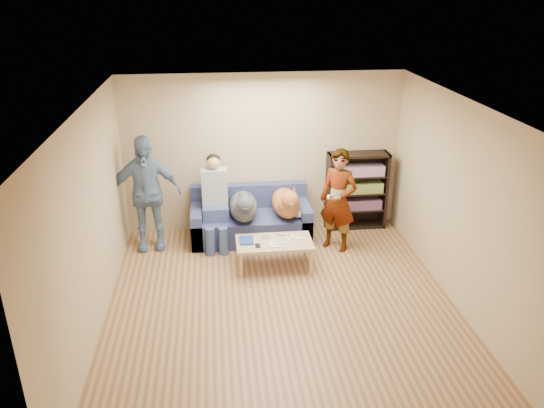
{
  "coord_description": "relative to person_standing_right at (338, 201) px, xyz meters",
  "views": [
    {
      "loc": [
        -0.78,
        -5.72,
        3.9
      ],
      "look_at": [
        0.0,
        1.2,
        0.95
      ],
      "focal_mm": 35.0,
      "sensor_mm": 36.0,
      "label": 1
    }
  ],
  "objects": [
    {
      "name": "coffee_table",
      "position": [
        -1.04,
        -0.5,
        -0.43
      ],
      "size": [
        1.1,
        0.6,
        0.42
      ],
      "color": "#D4AB82",
      "rests_on": "ground"
    },
    {
      "name": "sofa",
      "position": [
        -1.31,
        0.53,
        -0.52
      ],
      "size": [
        1.9,
        0.85,
        0.82
      ],
      "color": "#515B93",
      "rests_on": "ground"
    },
    {
      "name": "held_controller",
      "position": [
        -0.2,
        -0.2,
        0.15
      ],
      "size": [
        0.07,
        0.11,
        0.03
      ],
      "primitive_type": "cube",
      "rotation": [
        0.0,
        0.0,
        -0.3
      ],
      "color": "silver",
      "rests_on": "person_standing_right"
    },
    {
      "name": "controller_b",
      "position": [
        -0.68,
        -0.48,
        -0.37
      ],
      "size": [
        0.09,
        0.06,
        0.03
      ],
      "primitive_type": "cube",
      "color": "white",
      "rests_on": "coffee_table"
    },
    {
      "name": "ground",
      "position": [
        -1.06,
        -1.56,
        -0.8
      ],
      "size": [
        5.0,
        5.0,
        0.0
      ],
      "primitive_type": "plane",
      "color": "brown",
      "rests_on": "ground"
    },
    {
      "name": "dog_gray",
      "position": [
        -1.43,
        0.29,
        -0.15
      ],
      "size": [
        0.44,
        1.26,
        0.64
      ],
      "color": "#4C5056",
      "rests_on": "sofa"
    },
    {
      "name": "person_standing_left",
      "position": [
        -2.91,
        0.36,
        0.11
      ],
      "size": [
        1.1,
        0.53,
        1.82
      ],
      "primitive_type": "imported",
      "rotation": [
        0.0,
        0.0,
        0.08
      ],
      "color": "#6E8FB1",
      "rests_on": "ground"
    },
    {
      "name": "wallet",
      "position": [
        -1.29,
        -0.62,
        -0.38
      ],
      "size": [
        0.07,
        0.12,
        0.02
      ],
      "primitive_type": "cube",
      "color": "black",
      "rests_on": "coffee_table"
    },
    {
      "name": "papers",
      "position": [
        -0.99,
        -0.6,
        -0.38
      ],
      "size": [
        0.26,
        0.2,
        0.02
      ],
      "primitive_type": "cube",
      "color": "white",
      "rests_on": "coffee_table"
    },
    {
      "name": "wall_left",
      "position": [
        -3.31,
        -1.56,
        0.5
      ],
      "size": [
        0.0,
        5.0,
        5.0
      ],
      "primitive_type": "plane",
      "rotation": [
        1.57,
        0.0,
        1.57
      ],
      "color": "tan",
      "rests_on": "ground"
    },
    {
      "name": "wall_right",
      "position": [
        1.19,
        -1.56,
        0.5
      ],
      "size": [
        0.0,
        5.0,
        5.0
      ],
      "primitive_type": "plane",
      "rotation": [
        1.57,
        0.0,
        -1.57
      ],
      "color": "tan",
      "rests_on": "ground"
    },
    {
      "name": "pen_orange",
      "position": [
        -1.06,
        -0.66,
        -0.38
      ],
      "size": [
        0.13,
        0.06,
        0.01
      ],
      "primitive_type": "cylinder",
      "rotation": [
        0.0,
        1.57,
        0.35
      ],
      "color": "orange",
      "rests_on": "coffee_table"
    },
    {
      "name": "camera_silver",
      "position": [
        -1.16,
        -0.38,
        -0.36
      ],
      "size": [
        0.11,
        0.06,
        0.05
      ],
      "primitive_type": "cube",
      "color": "#B5B5BA",
      "rests_on": "coffee_table"
    },
    {
      "name": "blanket",
      "position": [
        -0.51,
        0.32,
        -0.31
      ],
      "size": [
        0.37,
        0.32,
        0.13
      ],
      "primitive_type": "ellipsoid",
      "color": "silver",
      "rests_on": "sofa"
    },
    {
      "name": "notebook_blue",
      "position": [
        -1.44,
        -0.45,
        -0.37
      ],
      "size": [
        0.2,
        0.26,
        0.03
      ],
      "primitive_type": "cube",
      "color": "navy",
      "rests_on": "coffee_table"
    },
    {
      "name": "pen_black",
      "position": [
        -0.92,
        -0.32,
        -0.38
      ],
      "size": [
        0.13,
        0.08,
        0.01
      ],
      "primitive_type": "cylinder",
      "rotation": [
        0.0,
        1.57,
        -0.52
      ],
      "color": "black",
      "rests_on": "coffee_table"
    },
    {
      "name": "headphone_cup_b",
      "position": [
        -0.84,
        -0.44,
        -0.37
      ],
      "size": [
        0.07,
        0.07,
        0.02
      ],
      "primitive_type": "cylinder",
      "color": "silver",
      "rests_on": "coffee_table"
    },
    {
      "name": "person_seated",
      "position": [
        -1.86,
        0.41,
        -0.03
      ],
      "size": [
        0.4,
        0.73,
        1.47
      ],
      "color": "#3C5184",
      "rests_on": "sofa"
    },
    {
      "name": "bookshelf",
      "position": [
        0.49,
        0.77,
        -0.13
      ],
      "size": [
        1.0,
        0.34,
        1.3
      ],
      "color": "black",
      "rests_on": "ground"
    },
    {
      "name": "person_standing_right",
      "position": [
        0.0,
        0.0,
        0.0
      ],
      "size": [
        0.7,
        0.66,
        1.61
      ],
      "primitive_type": "imported",
      "rotation": [
        0.0,
        0.0,
        -0.65
      ],
      "color": "gray",
      "rests_on": "ground"
    },
    {
      "name": "wall_front",
      "position": [
        -1.06,
        -4.06,
        0.5
      ],
      "size": [
        4.5,
        0.0,
        4.5
      ],
      "primitive_type": "plane",
      "rotation": [
        -1.57,
        0.0,
        0.0
      ],
      "color": "tan",
      "rests_on": "ground"
    },
    {
      "name": "wall_back",
      "position": [
        -1.06,
        0.94,
        0.5
      ],
      "size": [
        4.5,
        0.0,
        4.5
      ],
      "primitive_type": "plane",
      "rotation": [
        1.57,
        0.0,
        0.0
      ],
      "color": "tan",
      "rests_on": "ground"
    },
    {
      "name": "controller_a",
      "position": [
        -0.76,
        -0.4,
        -0.37
      ],
      "size": [
        0.04,
        0.13,
        0.03
      ],
      "primitive_type": "cube",
      "color": "white",
      "rests_on": "coffee_table"
    },
    {
      "name": "dog_tan",
      "position": [
        -0.74,
        0.36,
        -0.15
      ],
      "size": [
        0.44,
        1.18,
        0.64
      ],
      "color": "#C1713B",
      "rests_on": "sofa"
    },
    {
      "name": "ceiling",
      "position": [
        -1.06,
        -1.56,
        1.8
      ],
      "size": [
        5.0,
        5.0,
        0.0
      ],
      "primitive_type": "plane",
      "rotation": [
        3.14,
        0.0,
        0.0
      ],
      "color": "white",
      "rests_on": "ground"
    },
    {
      "name": "headphone_cup_a",
      "position": [
        -0.84,
        -0.52,
        -0.37
      ],
      "size": [
        0.07,
        0.07,
        0.02
      ],
      "primitive_type": "cylinder",
      "color": "white",
      "rests_on": "coffee_table"
    },
    {
      "name": "magazine",
      "position": [
        -0.96,
        -0.58,
        -0.36
      ],
      "size": [
        0.22,
        0.17,
        0.01
      ],
      "primitive_type": "cube",
      "color": "#B1AB8D",
      "rests_on": "coffee_table"
    }
  ]
}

